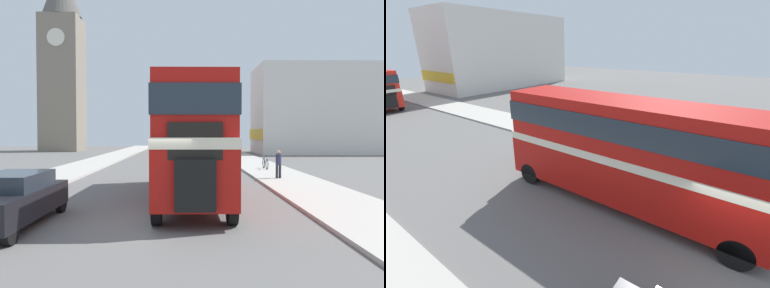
{
  "view_description": "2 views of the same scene",
  "coord_description": "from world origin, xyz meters",
  "views": [
    {
      "loc": [
        1.09,
        -10.92,
        2.68
      ],
      "look_at": [
        1.34,
        4.19,
        2.2
      ],
      "focal_mm": 35.0,
      "sensor_mm": 36.0,
      "label": 1
    },
    {
      "loc": [
        -7.36,
        0.06,
        6.33
      ],
      "look_at": [
        1.34,
        6.43,
        2.17
      ],
      "focal_mm": 24.0,
      "sensor_mm": 36.0,
      "label": 2
    }
  ],
  "objects": [
    {
      "name": "ground_plane",
      "position": [
        0.0,
        0.0,
        0.0
      ],
      "size": [
        120.0,
        120.0,
        0.0
      ],
      "primitive_type": "plane",
      "color": "slate"
    },
    {
      "name": "sidewalk_right",
      "position": [
        6.75,
        0.0,
        0.06
      ],
      "size": [
        3.5,
        120.0,
        0.12
      ],
      "color": "#B7B2A8",
      "rests_on": "ground_plane"
    },
    {
      "name": "double_decker_bus",
      "position": [
        1.34,
        4.16,
        2.61
      ],
      "size": [
        2.47,
        10.69,
        4.42
      ],
      "color": "#B2140F",
      "rests_on": "ground_plane"
    },
    {
      "name": "bus_distant",
      "position": [
        1.82,
        34.67,
        2.4
      ],
      "size": [
        2.38,
        10.71,
        4.03
      ],
      "color": "red",
      "rests_on": "ground_plane"
    },
    {
      "name": "car_parked_near",
      "position": [
        -3.87,
        -0.24,
        0.78
      ],
      "size": [
        1.79,
        4.53,
        1.5
      ],
      "color": "black",
      "rests_on": "ground_plane"
    },
    {
      "name": "pedestrian_walking",
      "position": [
        6.23,
        9.7,
        0.99
      ],
      "size": [
        0.31,
        0.31,
        1.54
      ],
      "color": "#282833",
      "rests_on": "sidewalk_right"
    },
    {
      "name": "bicycle_on_pavement",
      "position": [
        6.63,
        15.01,
        0.48
      ],
      "size": [
        0.05,
        1.76,
        0.78
      ],
      "color": "black",
      "rests_on": "sidewalk_right"
    },
    {
      "name": "church_tower",
      "position": [
        -16.31,
        42.35,
        13.7
      ],
      "size": [
        5.51,
        5.51,
        26.84
      ],
      "color": "gray",
      "rests_on": "ground_plane"
    },
    {
      "name": "shop_building_block",
      "position": [
        20.76,
        36.06,
        5.43
      ],
      "size": [
        21.76,
        8.74,
        10.87
      ],
      "color": "silver",
      "rests_on": "ground_plane"
    }
  ]
}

